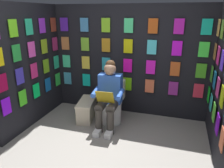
{
  "coord_description": "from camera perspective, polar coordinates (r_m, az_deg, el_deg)",
  "views": [
    {
      "loc": [
        -0.94,
        2.2,
        1.96
      ],
      "look_at": [
        0.07,
        -1.0,
        0.85
      ],
      "focal_mm": 34.74,
      "sensor_mm": 36.0,
      "label": 1
    }
  ],
  "objects": [
    {
      "name": "ground_plane",
      "position": [
        3.09,
        -4.68,
        -21.09
      ],
      "size": [
        30.0,
        30.0,
        0.0
      ],
      "primitive_type": "plane",
      "color": "gray"
    },
    {
      "name": "person_reading",
      "position": [
        3.76,
        -0.88,
        -2.9
      ],
      "size": [
        0.54,
        0.69,
        1.19
      ],
      "rotation": [
        0.0,
        0.0,
        0.04
      ],
      "color": "blue",
      "rests_on": "ground"
    },
    {
      "name": "comic_longbox_near",
      "position": [
        4.22,
        -6.67,
        -6.68
      ],
      "size": [
        0.39,
        0.69,
        0.37
      ],
      "rotation": [
        0.0,
        0.0,
        0.19
      ],
      "color": "beige",
      "rests_on": "ground"
    },
    {
      "name": "toilet",
      "position": [
        4.07,
        0.04,
        -5.39
      ],
      "size": [
        0.41,
        0.56,
        0.77
      ],
      "rotation": [
        0.0,
        0.0,
        0.04
      ],
      "color": "white",
      "rests_on": "ground"
    },
    {
      "name": "display_wall_right",
      "position": [
        4.1,
        -20.84,
        4.43
      ],
      "size": [
        0.14,
        1.82,
        2.12
      ],
      "color": "black",
      "rests_on": "ground"
    },
    {
      "name": "display_wall_back",
      "position": [
        4.27,
        4.44,
        6.1
      ],
      "size": [
        3.14,
        0.14,
        2.12
      ],
      "color": "black",
      "rests_on": "ground"
    }
  ]
}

